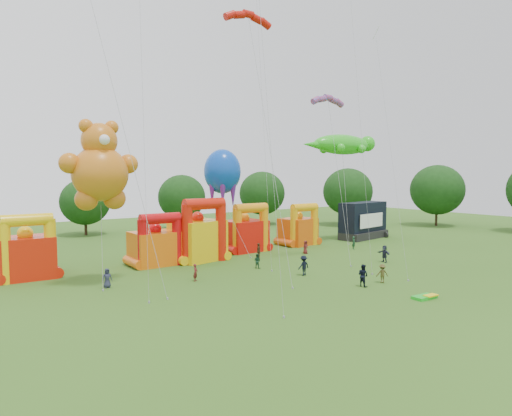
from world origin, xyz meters
TOP-DOWN VIEW (x-y plane):
  - ground at (0.00, 0.00)m, footprint 160.00×160.00m
  - tree_ring at (-1.15, 0.60)m, footprint 120.90×122.97m
  - bouncy_castle_0 at (-20.82, 28.21)m, footprint 4.97×4.05m
  - bouncy_castle_1 at (-8.38, 27.32)m, footprint 5.04×4.09m
  - bouncy_castle_2 at (-3.43, 26.91)m, footprint 6.23×5.42m
  - bouncy_castle_3 at (4.30, 29.04)m, footprint 5.45×4.52m
  - bouncy_castle_4 at (13.23, 29.10)m, footprint 5.37×4.66m
  - stage_trailer at (25.28, 28.30)m, footprint 9.17×4.62m
  - teddy_bear_kite at (-15.73, 21.81)m, footprint 6.79×4.88m
  - gecko_kite at (20.17, 27.60)m, footprint 13.88×5.26m
  - octopus_kite at (0.56, 27.46)m, footprint 4.36×5.46m
  - parafoil_kites at (-12.66, 18.04)m, footprint 31.06×12.07m
  - diamond_kites at (-0.62, 14.40)m, footprint 24.66×18.92m
  - folded_kite_bundle at (3.57, 2.66)m, footprint 2.03×1.16m
  - spectator_0 at (-15.76, 20.48)m, footprint 0.86×0.59m
  - spectator_1 at (-8.42, 18.29)m, footprint 0.68×0.67m
  - spectator_2 at (-0.53, 19.67)m, footprint 0.86×0.92m
  - spectator_3 at (1.19, 14.37)m, footprint 1.26×0.75m
  - spectator_4 at (2.52, 23.67)m, footprint 1.11×1.08m
  - spectator_5 at (12.83, 14.16)m, footprint 0.69×1.79m
  - spectator_6 at (9.26, 23.23)m, footprint 0.84×0.59m
  - spectator_7 at (16.66, 22.21)m, footprint 0.62×0.72m
  - spectator_8 at (2.55, 8.12)m, footprint 0.80×1.00m
  - spectator_9 at (4.98, 8.03)m, footprint 1.26×1.09m

SIDE VIEW (x-z plane):
  - ground at x=0.00m, z-range 0.00..0.00m
  - folded_kite_bundle at x=3.57m, z-range -0.02..0.29m
  - spectator_2 at x=-0.53m, z-range 0.00..1.53m
  - spectator_1 at x=-8.42m, z-range 0.00..1.58m
  - spectator_6 at x=9.26m, z-range 0.00..1.62m
  - spectator_7 at x=16.66m, z-range 0.00..1.67m
  - spectator_0 at x=-15.76m, z-range 0.00..1.68m
  - spectator_9 at x=4.98m, z-range 0.00..1.69m
  - spectator_4 at x=2.52m, z-range 0.00..1.87m
  - spectator_5 at x=12.83m, z-range 0.00..1.90m
  - spectator_3 at x=1.19m, z-range 0.00..1.93m
  - spectator_8 at x=2.55m, z-range 0.00..1.95m
  - bouncy_castle_1 at x=-8.38m, z-range -0.67..5.00m
  - bouncy_castle_4 at x=13.23m, z-range -0.68..5.10m
  - bouncy_castle_3 at x=4.30m, z-range -0.74..5.39m
  - bouncy_castle_0 at x=-20.82m, z-range -0.73..5.43m
  - stage_trailer at x=25.28m, z-range -0.10..5.44m
  - bouncy_castle_2 at x=-3.43m, z-range -0.86..6.24m
  - tree_ring at x=-1.15m, z-range 0.22..12.30m
  - octopus_kite at x=0.56m, z-range 1.46..14.22m
  - teddy_bear_kite at x=-15.73m, z-range 2.35..16.88m
  - gecko_kite at x=20.17m, z-range 3.72..19.22m
  - diamond_kites at x=-0.62m, z-range -2.73..32.33m
  - parafoil_kites at x=-12.66m, z-range -1.10..31.58m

